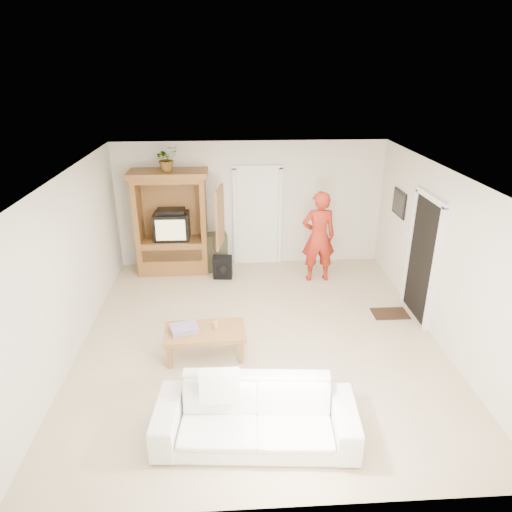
{
  "coord_description": "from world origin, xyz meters",
  "views": [
    {
      "loc": [
        -0.42,
        -6.12,
        4.0
      ],
      "look_at": [
        -0.02,
        0.6,
        1.15
      ],
      "focal_mm": 32.0,
      "sensor_mm": 36.0,
      "label": 1
    }
  ],
  "objects_px": {
    "man": "(318,237)",
    "sofa": "(256,415)",
    "coffee_table": "(205,334)",
    "armoire": "(173,229)"
  },
  "relations": [
    {
      "from": "armoire",
      "to": "sofa",
      "type": "relative_size",
      "value": 0.93
    },
    {
      "from": "armoire",
      "to": "coffee_table",
      "type": "height_order",
      "value": "armoire"
    },
    {
      "from": "man",
      "to": "sofa",
      "type": "bearing_deg",
      "value": 68.28
    },
    {
      "from": "man",
      "to": "sofa",
      "type": "relative_size",
      "value": 0.8
    },
    {
      "from": "sofa",
      "to": "coffee_table",
      "type": "xyz_separation_m",
      "value": [
        -0.64,
        1.66,
        0.05
      ]
    },
    {
      "from": "coffee_table",
      "to": "armoire",
      "type": "bearing_deg",
      "value": 100.4
    },
    {
      "from": "armoire",
      "to": "man",
      "type": "xyz_separation_m",
      "value": [
        2.85,
        -0.6,
        -0.0
      ]
    },
    {
      "from": "armoire",
      "to": "man",
      "type": "bearing_deg",
      "value": -11.96
    },
    {
      "from": "man",
      "to": "sofa",
      "type": "distance_m",
      "value": 4.43
    },
    {
      "from": "man",
      "to": "sofa",
      "type": "xyz_separation_m",
      "value": [
        -1.46,
        -4.15,
        -0.58
      ]
    }
  ]
}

